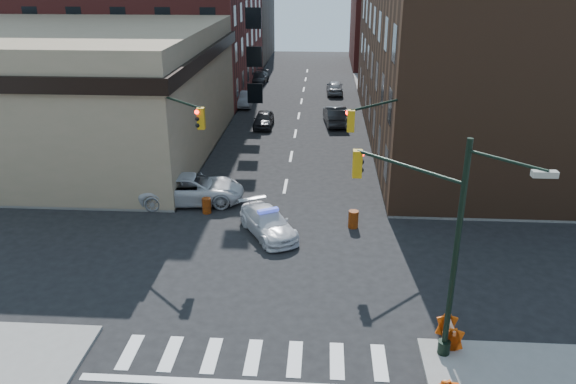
# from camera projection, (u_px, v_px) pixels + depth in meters

# --- Properties ---
(ground) EXTENTS (140.00, 140.00, 0.00)m
(ground) POSITION_uv_depth(u_px,v_px,m) (271.00, 264.00, 26.38)
(ground) COLOR black
(ground) RESTS_ON ground
(sidewalk_nw) EXTENTS (34.00, 54.50, 0.15)m
(sidewalk_nw) POSITION_uv_depth(u_px,v_px,m) (79.00, 100.00, 58.02)
(sidewalk_nw) COLOR gray
(sidewalk_nw) RESTS_ON ground
(sidewalk_ne) EXTENTS (34.00, 54.50, 0.15)m
(sidewalk_ne) POSITION_uv_depth(u_px,v_px,m) (534.00, 107.00, 55.26)
(sidewalk_ne) COLOR gray
(sidewalk_ne) RESTS_ON ground
(bank_building) EXTENTS (22.00, 22.00, 9.00)m
(bank_building) POSITION_uv_depth(u_px,v_px,m) (60.00, 91.00, 40.97)
(bank_building) COLOR #9A8265
(bank_building) RESTS_ON ground
(commercial_row_ne) EXTENTS (14.00, 34.00, 14.00)m
(commercial_row_ne) POSITION_uv_depth(u_px,v_px,m) (462.00, 48.00, 43.78)
(commercial_row_ne) COLOR #4A2E1D
(commercial_row_ne) RESTS_ON ground
(filler_nw) EXTENTS (20.00, 18.00, 16.00)m
(filler_nw) POSITION_uv_depth(u_px,v_px,m) (201.00, 2.00, 81.68)
(filler_nw) COLOR brown
(filler_nw) RESTS_ON ground
(filler_ne) EXTENTS (16.00, 16.00, 12.00)m
(filler_ne) POSITION_uv_depth(u_px,v_px,m) (411.00, 20.00, 76.93)
(filler_ne) COLOR maroon
(filler_ne) RESTS_ON ground
(signal_pole_se) EXTENTS (5.40, 5.27, 8.00)m
(signal_pole_se) POSITION_uv_depth(u_px,v_px,m) (430.00, 231.00, 19.18)
(signal_pole_se) COLOR black
(signal_pole_se) RESTS_ON sidewalk_se
(signal_pole_nw) EXTENTS (3.58, 3.67, 8.00)m
(signal_pole_nw) POSITION_uv_depth(u_px,v_px,m) (170.00, 140.00, 30.04)
(signal_pole_nw) COLOR black
(signal_pole_nw) RESTS_ON sidewalk_nw
(signal_pole_ne) EXTENTS (3.67, 3.58, 8.00)m
(signal_pole_ne) POSITION_uv_depth(u_px,v_px,m) (390.00, 144.00, 29.35)
(signal_pole_ne) COLOR black
(signal_pole_ne) RESTS_ON sidewalk_ne
(tree_ne_near) EXTENTS (3.00, 3.00, 4.85)m
(tree_ne_near) POSITION_uv_depth(u_px,v_px,m) (384.00, 84.00, 48.67)
(tree_ne_near) COLOR black
(tree_ne_near) RESTS_ON sidewalk_ne
(tree_ne_far) EXTENTS (3.00, 3.00, 4.85)m
(tree_ne_far) POSITION_uv_depth(u_px,v_px,m) (377.00, 68.00, 56.07)
(tree_ne_far) COLOR black
(tree_ne_far) RESTS_ON sidewalk_ne
(police_car) EXTENTS (3.84, 4.90, 1.33)m
(police_car) POSITION_uv_depth(u_px,v_px,m) (268.00, 223.00, 29.01)
(police_car) COLOR silver
(police_car) RESTS_ON ground
(pickup) EXTENTS (6.40, 3.56, 1.70)m
(pickup) POSITION_uv_depth(u_px,v_px,m) (192.00, 189.00, 32.95)
(pickup) COLOR silver
(pickup) RESTS_ON ground
(parked_car_wnear) EXTENTS (1.62, 4.01, 1.37)m
(parked_car_wnear) POSITION_uv_depth(u_px,v_px,m) (264.00, 119.00, 48.45)
(parked_car_wnear) COLOR black
(parked_car_wnear) RESTS_ON ground
(parked_car_wfar) EXTENTS (1.55, 4.31, 1.41)m
(parked_car_wfar) POSITION_uv_depth(u_px,v_px,m) (245.00, 99.00, 55.70)
(parked_car_wfar) COLOR gray
(parked_car_wfar) RESTS_ON ground
(parked_car_wdeep) EXTENTS (2.16, 4.71, 1.33)m
(parked_car_wdeep) POSITION_uv_depth(u_px,v_px,m) (259.00, 78.00, 66.27)
(parked_car_wdeep) COLOR black
(parked_car_wdeep) RESTS_ON ground
(parked_car_enear) EXTENTS (2.25, 5.11, 1.63)m
(parked_car_enear) POSITION_uv_depth(u_px,v_px,m) (335.00, 115.00, 49.17)
(parked_car_enear) COLOR black
(parked_car_enear) RESTS_ON ground
(parked_car_efar) EXTENTS (1.83, 4.33, 1.46)m
(parked_car_efar) POSITION_uv_depth(u_px,v_px,m) (335.00, 87.00, 60.83)
(parked_car_efar) COLOR gray
(parked_car_efar) RESTS_ON ground
(pedestrian_a) EXTENTS (0.82, 0.75, 1.87)m
(pedestrian_a) POSITION_uv_depth(u_px,v_px,m) (116.00, 171.00, 35.03)
(pedestrian_a) COLOR black
(pedestrian_a) RESTS_ON sidewalk_nw
(pedestrian_b) EXTENTS (1.00, 0.84, 1.83)m
(pedestrian_b) POSITION_uv_depth(u_px,v_px,m) (79.00, 188.00, 32.53)
(pedestrian_b) COLOR black
(pedestrian_b) RESTS_ON sidewalk_nw
(pedestrian_c) EXTENTS (0.94, 1.06, 1.72)m
(pedestrian_c) POSITION_uv_depth(u_px,v_px,m) (69.00, 181.00, 33.65)
(pedestrian_c) COLOR #1E252E
(pedestrian_c) RESTS_ON sidewalk_nw
(barrel_road) EXTENTS (0.71, 0.71, 0.95)m
(barrel_road) POSITION_uv_depth(u_px,v_px,m) (353.00, 219.00, 29.88)
(barrel_road) COLOR red
(barrel_road) RESTS_ON ground
(barrel_bank) EXTENTS (0.65, 0.65, 0.89)m
(barrel_bank) POSITION_uv_depth(u_px,v_px,m) (207.00, 206.00, 31.64)
(barrel_bank) COLOR #E3610A
(barrel_bank) RESTS_ON ground
(barricade_se_a) EXTENTS (0.64, 1.21, 0.89)m
(barricade_se_a) POSITION_uv_depth(u_px,v_px,m) (449.00, 333.00, 20.46)
(barricade_se_a) COLOR red
(barricade_se_a) RESTS_ON sidewalk_se
(barricade_nw_a) EXTENTS (1.21, 0.70, 0.87)m
(barricade_nw_a) POSITION_uv_depth(u_px,v_px,m) (172.00, 187.00, 33.97)
(barricade_nw_a) COLOR #C13709
(barricade_nw_a) RESTS_ON sidewalk_nw
(barricade_nw_b) EXTENTS (1.09, 0.56, 0.81)m
(barricade_nw_b) POSITION_uv_depth(u_px,v_px,m) (96.00, 188.00, 33.91)
(barricade_nw_b) COLOR #C23109
(barricade_nw_b) RESTS_ON sidewalk_nw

